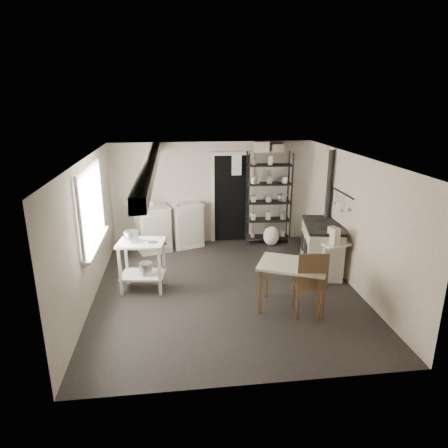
{
  "coord_description": "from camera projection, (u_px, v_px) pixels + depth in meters",
  "views": [
    {
      "loc": [
        -0.82,
        -6.32,
        3.22
      ],
      "look_at": [
        0.0,
        0.3,
        1.1
      ],
      "focal_mm": 32.0,
      "sensor_mm": 36.0,
      "label": 1
    }
  ],
  "objects": [
    {
      "name": "floor_crock",
      "position": [
        316.0,
        280.0,
        7.2
      ],
      "size": [
        0.13,
        0.13,
        0.14
      ],
      "primitive_type": "cylinder",
      "rotation": [
        0.0,
        0.0,
        -0.18
      ],
      "color": "white",
      "rests_on": "ground"
    },
    {
      "name": "bucket",
      "position": [
        146.0,
        269.0,
        6.89
      ],
      "size": [
        0.25,
        0.25,
        0.25
      ],
      "primitive_type": "cylinder",
      "rotation": [
        0.0,
        0.0,
        -0.07
      ],
      "color": "silver",
      "rests_on": "prep_table"
    },
    {
      "name": "window",
      "position": [
        90.0,
        208.0,
        6.53
      ],
      "size": [
        0.12,
        1.76,
        1.28
      ],
      "primitive_type": null,
      "color": "silver",
      "rests_on": "wall_left"
    },
    {
      "name": "ceiling",
      "position": [
        226.0,
        158.0,
        6.36
      ],
      "size": [
        5.0,
        5.0,
        0.0
      ],
      "primitive_type": "plane",
      "rotation": [
        3.14,
        0.0,
        0.0
      ],
      "color": "silver",
      "rests_on": "wall_back"
    },
    {
      "name": "storage_box_b",
      "position": [
        276.0,
        156.0,
        8.73
      ],
      "size": [
        0.29,
        0.27,
        0.17
      ],
      "primitive_type": "cube",
      "rotation": [
        0.0,
        0.0,
        0.09
      ],
      "color": "beige",
      "rests_on": "shelf_rack"
    },
    {
      "name": "wall_left",
      "position": [
        88.0,
        232.0,
        6.44
      ],
      "size": [
        0.02,
        5.0,
        2.3
      ],
      "primitive_type": "cube",
      "color": "#BAAE9E",
      "rests_on": "ground"
    },
    {
      "name": "base_cabinets",
      "position": [
        169.0,
        228.0,
        8.86
      ],
      "size": [
        1.63,
        1.08,
        0.99
      ],
      "primitive_type": null,
      "rotation": [
        0.0,
        0.0,
        0.32
      ],
      "color": "beige",
      "rests_on": "ground"
    },
    {
      "name": "stovepipe",
      "position": [
        329.0,
        185.0,
        7.77
      ],
      "size": [
        0.11,
        0.11,
        1.32
      ],
      "primitive_type": null,
      "rotation": [
        0.0,
        0.0,
        -0.02
      ],
      "color": "black",
      "rests_on": "stove"
    },
    {
      "name": "table_cup",
      "position": [
        306.0,
        265.0,
        6.04
      ],
      "size": [
        0.1,
        0.1,
        0.09
      ],
      "primitive_type": "imported",
      "rotation": [
        0.0,
        0.0,
        -0.04
      ],
      "color": "white",
      "rests_on": "work_table"
    },
    {
      "name": "ceiling_beam",
      "position": [
        150.0,
        166.0,
        6.25
      ],
      "size": [
        0.18,
        5.0,
        0.18
      ],
      "primitive_type": null,
      "color": "silver",
      "rests_on": "ceiling"
    },
    {
      "name": "oats_box",
      "position": [
        334.0,
        231.0,
        6.93
      ],
      "size": [
        0.18,
        0.23,
        0.31
      ],
      "primitive_type": "cube",
      "rotation": [
        0.0,
        0.0,
        0.28
      ],
      "color": "beige",
      "rests_on": "side_ledge"
    },
    {
      "name": "wall_right",
      "position": [
        354.0,
        222.0,
        6.97
      ],
      "size": [
        0.02,
        5.0,
        2.3
      ],
      "primitive_type": "cube",
      "color": "#BAAE9E",
      "rests_on": "ground"
    },
    {
      "name": "mixing_bowl",
      "position": [
        175.0,
        206.0,
        8.72
      ],
      "size": [
        0.32,
        0.32,
        0.06
      ],
      "primitive_type": "imported",
      "rotation": [
        0.0,
        0.0,
        0.28
      ],
      "color": "white",
      "rests_on": "base_cabinets"
    },
    {
      "name": "utensil_rail",
      "position": [
        339.0,
        192.0,
        7.41
      ],
      "size": [
        0.06,
        1.2,
        0.44
      ],
      "primitive_type": null,
      "color": "silver",
      "rests_on": "wall_right"
    },
    {
      "name": "saucepan",
      "position": [
        153.0,
        244.0,
        6.74
      ],
      "size": [
        0.17,
        0.17,
        0.09
      ],
      "primitive_type": "cylinder",
      "rotation": [
        0.0,
        0.0,
        0.04
      ],
      "color": "silver",
      "rests_on": "prep_table"
    },
    {
      "name": "floor",
      "position": [
        226.0,
        288.0,
        7.05
      ],
      "size": [
        5.0,
        5.0,
        0.0
      ],
      "primitive_type": "plane",
      "color": "black",
      "rests_on": "ground"
    },
    {
      "name": "side_ledge",
      "position": [
        334.0,
        261.0,
        7.13
      ],
      "size": [
        0.55,
        0.4,
        0.77
      ],
      "primitive_type": null,
      "rotation": [
        0.0,
        0.0,
        0.28
      ],
      "color": "silver",
      "rests_on": "ground"
    },
    {
      "name": "stockpot",
      "position": [
        132.0,
        239.0,
        6.75
      ],
      "size": [
        0.29,
        0.29,
        0.26
      ],
      "primitive_type": "cylinder",
      "rotation": [
        0.0,
        0.0,
        -0.19
      ],
      "color": "silver",
      "rests_on": "prep_table"
    },
    {
      "name": "wallpaper_panel",
      "position": [
        353.0,
        222.0,
        6.97
      ],
      "size": [
        0.01,
        5.0,
        2.3
      ],
      "primitive_type": null,
      "color": "beige",
      "rests_on": "wall_right"
    },
    {
      "name": "flour_sack",
      "position": [
        271.0,
        235.0,
        9.06
      ],
      "size": [
        0.45,
        0.42,
        0.44
      ],
      "primitive_type": "ellipsoid",
      "rotation": [
        0.0,
        0.0,
        0.38
      ],
      "color": "white",
      "rests_on": "ground"
    },
    {
      "name": "shelf_rack",
      "position": [
        268.0,
        203.0,
        9.01
      ],
      "size": [
        1.01,
        0.43,
        2.09
      ],
      "primitive_type": null,
      "rotation": [
        0.0,
        0.0,
        -0.05
      ],
      "color": "black",
      "rests_on": "ground"
    },
    {
      "name": "chair",
      "position": [
        309.0,
        285.0,
        6.1
      ],
      "size": [
        0.5,
        0.52,
        1.08
      ],
      "primitive_type": null,
      "rotation": [
        0.0,
        0.0,
        -0.12
      ],
      "color": "#523823",
      "rests_on": "ground"
    },
    {
      "name": "counter_cup",
      "position": [
        152.0,
        207.0,
        8.6
      ],
      "size": [
        0.13,
        0.13,
        0.09
      ],
      "primitive_type": "imported",
      "rotation": [
        0.0,
        0.0,
        0.04
      ],
      "color": "white",
      "rests_on": "base_cabinets"
    },
    {
      "name": "work_table",
      "position": [
        292.0,
        287.0,
        6.27
      ],
      "size": [
        1.22,
        1.07,
        0.78
      ],
      "primitive_type": null,
      "rotation": [
        0.0,
        0.0,
        -0.42
      ],
      "color": "beige",
      "rests_on": "ground"
    },
    {
      "name": "prep_table",
      "position": [
        143.0,
        268.0,
        6.91
      ],
      "size": [
        0.84,
        0.66,
        0.89
      ],
      "primitive_type": null,
      "rotation": [
        0.0,
        0.0,
        -0.14
      ],
      "color": "silver",
      "rests_on": "ground"
    },
    {
      "name": "wall_back",
      "position": [
        212.0,
        193.0,
        9.07
      ],
      "size": [
        4.5,
        0.02,
        2.3
      ],
      "primitive_type": "cube",
      "color": "#BAAE9E",
      "rests_on": "ground"
    },
    {
      "name": "shelf_jar",
      "position": [
        257.0,
        184.0,
        8.87
      ],
      "size": [
        0.11,
        0.11,
        0.21
      ],
      "primitive_type": "imported",
      "rotation": [
        0.0,
        0.0,
        0.22
      ],
      "color": "white",
      "rests_on": "shelf_rack"
    },
    {
      "name": "wall_front",
      "position": [
        256.0,
        297.0,
        4.34
      ],
      "size": [
        4.5,
        0.02,
        2.3
      ],
      "primitive_type": "cube",
      "color": "#BAAE9E",
      "rests_on": "ground"
    },
    {
      "name": "storage_box_a",
      "position": [
        261.0,
        156.0,
        8.69
      ],
      "size": [
        0.38,
        0.35,
        0.23
      ],
      "primitive_type": "cube",
      "rotation": [
        0.0,
        0.0,
        -0.19
      ],
      "color": "beige",
      "rests_on": "shelf_rack"
    },
    {
      "name": "doorway",
      "position": [
        232.0,
        199.0,
        9.14
      ],
      "size": [
        0.96,
        0.1,
        2.08
      ],
      "primitive_type": null,
      "color": "silver",
      "rests_on": "ground"
    },
    {
      "name": "stove",
      "position": [
        321.0,
        249.0,
        7.67
      ],
      "size": [
        0.89,
        1.31,
        0.94
      ],
      "primitive_type": null,
      "rotation": [
        0.0,
        0.0,
        -0.2
      ],
      "color": "beige",
      "rests_on": "ground"
    }
  ]
}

